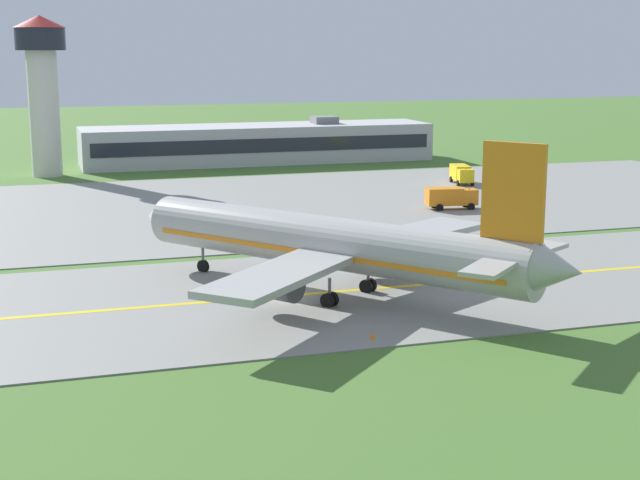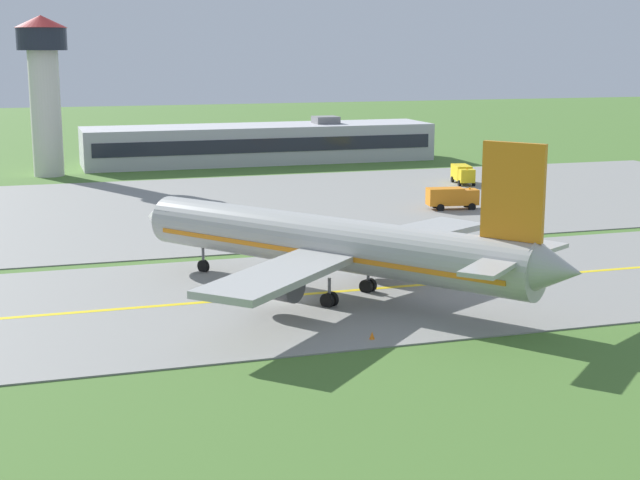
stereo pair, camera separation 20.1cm
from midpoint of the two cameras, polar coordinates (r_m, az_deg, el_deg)
ground_plane at (r=72.30m, az=-2.26°, el=-3.49°), size 500.00×500.00×0.00m
taxiway_strip at (r=72.28m, az=-2.26°, el=-3.45°), size 240.00×28.00×0.10m
apron_pad at (r=114.52m, az=-2.94°, el=2.14°), size 140.00×52.00×0.10m
taxiway_centreline at (r=72.27m, az=-2.26°, el=-3.41°), size 220.00×0.60×0.01m
airplane_lead at (r=71.47m, az=0.88°, el=-0.25°), size 29.01×33.87×12.70m
service_truck_baggage at (r=112.04m, az=8.04°, el=2.60°), size 6.23×2.99×2.60m
service_truck_fuel at (r=133.32m, az=8.68°, el=4.00°), size 3.28×6.29×2.60m
terminal_building at (r=158.02m, az=-3.62°, el=5.85°), size 57.88×12.56×7.37m
control_tower at (r=145.45m, az=-16.32°, el=9.33°), size 7.60×7.60×23.40m
traffic_cone_near_edge at (r=85.99m, az=2.33°, el=-0.85°), size 0.44×0.44×0.60m
traffic_cone_mid_edge at (r=61.83m, az=3.26°, el=-5.82°), size 0.44×0.44×0.60m
traffic_cone_far_edge at (r=93.66m, az=11.79°, el=-0.05°), size 0.44×0.44×0.60m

